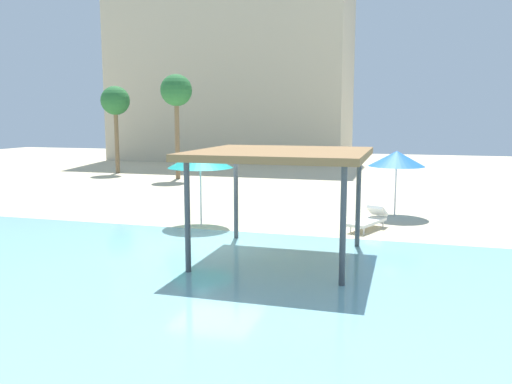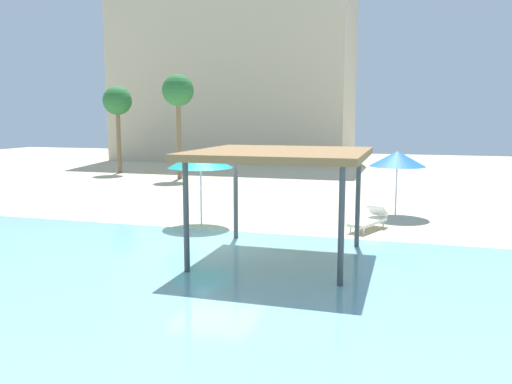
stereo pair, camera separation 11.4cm
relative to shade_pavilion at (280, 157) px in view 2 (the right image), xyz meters
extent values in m
plane|color=beige|center=(-2.30, 1.24, -2.74)|extent=(80.00, 80.00, 0.00)
cube|color=#7AB7C1|center=(-2.30, -4.01, -2.72)|extent=(44.00, 13.50, 0.04)
cylinder|color=#42474C|center=(-1.85, 1.85, -1.37)|extent=(0.14, 0.14, 2.73)
cylinder|color=#42474C|center=(1.85, 1.85, -1.37)|extent=(0.14, 0.14, 2.73)
cylinder|color=#42474C|center=(-1.85, -1.85, -1.37)|extent=(0.14, 0.14, 2.73)
cylinder|color=#42474C|center=(1.85, -1.85, -1.37)|extent=(0.14, 0.14, 2.73)
cube|color=olive|center=(0.00, 0.00, 0.08)|extent=(4.41, 4.41, 0.18)
cylinder|color=silver|center=(2.79, 7.29, -1.79)|extent=(0.06, 0.06, 1.90)
cone|color=blue|center=(2.79, 7.29, -0.54)|extent=(2.13, 2.13, 0.59)
cylinder|color=silver|center=(-3.70, 3.52, -1.73)|extent=(0.06, 0.06, 2.03)
cone|color=teal|center=(-3.70, 3.52, -0.40)|extent=(2.25, 2.25, 0.62)
cylinder|color=white|center=(1.91, 3.59, -2.63)|extent=(0.05, 0.05, 0.22)
cylinder|color=white|center=(1.47, 3.78, -2.63)|extent=(0.05, 0.05, 0.22)
cylinder|color=white|center=(2.45, 4.93, -2.63)|extent=(0.05, 0.05, 0.22)
cylinder|color=white|center=(2.01, 5.11, -2.63)|extent=(0.05, 0.05, 0.22)
cube|color=white|center=(1.96, 4.35, -2.47)|extent=(1.23, 1.89, 0.10)
cube|color=white|center=(2.24, 5.04, -2.19)|extent=(0.75, 0.70, 0.40)
cylinder|color=brown|center=(-15.52, 17.81, -0.50)|extent=(0.28, 0.28, 4.48)
sphere|color=#286B33|center=(-15.52, 17.81, 2.09)|extent=(1.90, 1.90, 1.90)
cylinder|color=brown|center=(-10.25, 15.94, -0.24)|extent=(0.28, 0.28, 4.99)
sphere|color=#286B33|center=(-10.25, 15.94, 2.60)|extent=(1.90, 1.90, 1.90)
cube|color=beige|center=(-11.77, 31.00, 6.81)|extent=(20.18, 8.98, 19.09)
camera|label=1|loc=(3.13, -13.18, 1.04)|focal=36.56mm
camera|label=2|loc=(3.24, -13.15, 1.04)|focal=36.56mm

